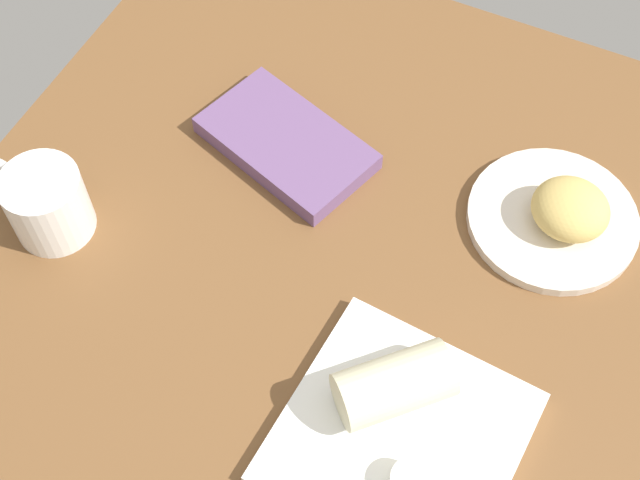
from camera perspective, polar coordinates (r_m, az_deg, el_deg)
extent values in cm
cube|color=brown|center=(105.97, 5.58, -2.54)|extent=(110.00, 90.00, 4.00)
cylinder|color=silver|center=(110.45, 14.81, 1.32)|extent=(20.71, 20.71, 1.40)
ellipsoid|color=tan|center=(107.65, 15.90, 1.94)|extent=(10.24, 9.91, 5.31)
cube|color=white|center=(94.63, 5.16, -12.62)|extent=(25.53, 25.53, 1.60)
cylinder|color=#BD5923|center=(90.09, 5.99, -15.12)|extent=(3.61, 3.61, 0.40)
cylinder|color=beige|center=(92.44, 4.83, -9.32)|extent=(12.95, 13.06, 6.32)
cube|color=#6B4C7A|center=(113.03, -2.20, 6.28)|extent=(24.54, 18.64, 2.55)
cylinder|color=white|center=(108.20, -17.21, 2.23)|extent=(9.51, 9.51, 9.06)
cylinder|color=#AD6736|center=(105.14, -17.74, 3.44)|extent=(7.80, 7.80, 0.40)
torus|color=white|center=(111.77, -19.43, 3.72)|extent=(6.74, 2.27, 6.63)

